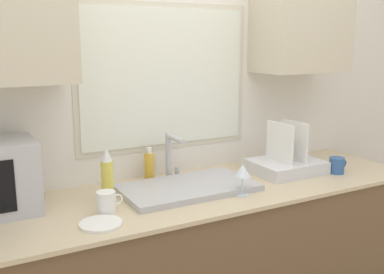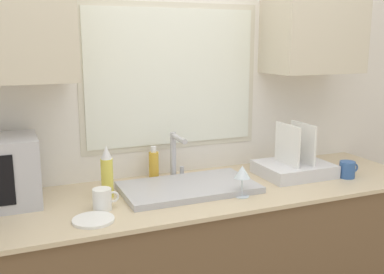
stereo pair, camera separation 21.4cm
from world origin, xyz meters
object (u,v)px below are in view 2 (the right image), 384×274
soap_bottle (154,165)px  wine_glass (242,173)px  dish_rack (294,166)px  faucet (176,152)px  mug_near_sink (103,199)px  spray_bottle (107,172)px

soap_bottle → wine_glass: size_ratio=1.18×
dish_rack → faucet: bearing=164.2°
soap_bottle → dish_rack: bearing=-17.5°
wine_glass → soap_bottle: bearing=124.8°
faucet → mug_near_sink: bearing=-147.2°
spray_bottle → mug_near_sink: size_ratio=2.17×
dish_rack → soap_bottle: 0.77m
faucet → soap_bottle: 0.14m
faucet → dish_rack: dish_rack is taller
spray_bottle → faucet: bearing=19.0°
spray_bottle → wine_glass: (0.59, -0.24, -0.01)m
soap_bottle → mug_near_sink: 0.49m
mug_near_sink → faucet: bearing=32.8°
dish_rack → mug_near_sink: dish_rack is taller
faucet → soap_bottle: bearing=153.1°
dish_rack → mug_near_sink: bearing=-174.0°
spray_bottle → soap_bottle: size_ratio=1.41×
soap_bottle → mug_near_sink: size_ratio=1.54×
dish_rack → wine_glass: 0.48m
dish_rack → mug_near_sink: (-1.08, -0.11, -0.00)m
faucet → soap_bottle: faucet is taller
dish_rack → wine_glass: size_ratio=2.49×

